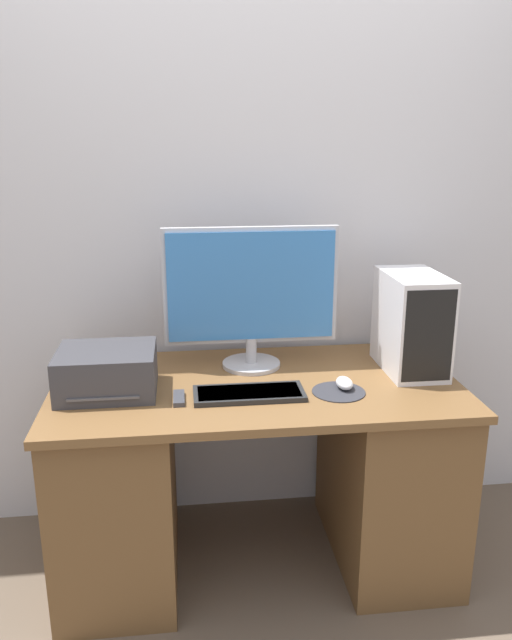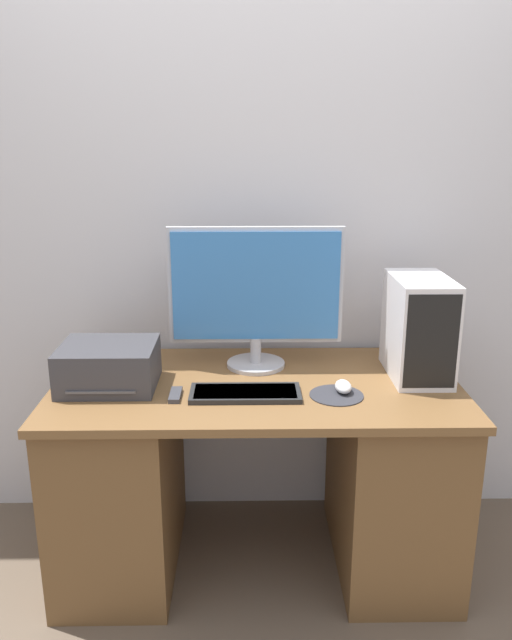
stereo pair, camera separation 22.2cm
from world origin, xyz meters
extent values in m
plane|color=brown|center=(0.00, 0.00, 0.00)|extent=(12.00, 12.00, 0.00)
cube|color=silver|center=(0.00, 0.82, 1.35)|extent=(6.40, 0.05, 2.70)
cube|color=brown|center=(0.00, 0.38, 0.75)|extent=(1.49, 0.77, 0.03)
cube|color=brown|center=(-0.52, 0.38, 0.37)|extent=(0.42, 0.71, 0.73)
cube|color=brown|center=(0.52, 0.38, 0.37)|extent=(0.42, 0.71, 0.73)
cylinder|color=#B7B7BC|center=(0.00, 0.56, 0.77)|extent=(0.23, 0.23, 0.02)
cylinder|color=#B7B7BC|center=(0.00, 0.56, 0.83)|extent=(0.04, 0.04, 0.10)
cube|color=#B7B7BC|center=(0.00, 0.56, 1.09)|extent=(0.67, 0.03, 0.45)
cube|color=#387AC6|center=(0.00, 0.55, 1.09)|extent=(0.63, 0.01, 0.42)
cube|color=black|center=(-0.04, 0.26, 0.77)|extent=(0.39, 0.16, 0.02)
cube|color=#424242|center=(-0.04, 0.26, 0.78)|extent=(0.36, 0.14, 0.01)
cylinder|color=#2D2D33|center=(0.28, 0.26, 0.77)|extent=(0.19, 0.19, 0.00)
ellipsoid|color=silver|center=(0.30, 0.28, 0.79)|extent=(0.06, 0.10, 0.04)
cube|color=white|center=(0.60, 0.45, 0.95)|extent=(0.20, 0.35, 0.38)
cube|color=black|center=(0.60, 0.28, 0.95)|extent=(0.18, 0.01, 0.34)
cube|color=#38383D|center=(-0.53, 0.36, 0.84)|extent=(0.34, 0.28, 0.16)
cube|color=#515156|center=(-0.53, 0.27, 0.80)|extent=(0.24, 0.13, 0.01)
cube|color=#38383D|center=(-0.28, 0.25, 0.77)|extent=(0.04, 0.12, 0.02)
camera|label=1|loc=(-0.26, -1.74, 1.63)|focal=35.00mm
camera|label=2|loc=(-0.04, -1.75, 1.63)|focal=35.00mm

